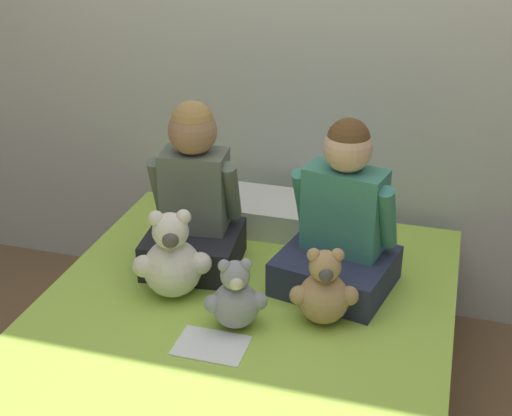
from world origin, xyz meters
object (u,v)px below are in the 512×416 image
at_px(teddy_bear_held_by_right_child, 324,291).
at_px(teddy_bear_between_children, 236,298).
at_px(child_on_right, 341,224).
at_px(child_on_left, 194,200).
at_px(sign_card, 211,346).
at_px(bed, 224,399).
at_px(teddy_bear_held_by_left_child, 172,260).
at_px(pillow_at_headboard, 286,215).

relative_size(teddy_bear_held_by_right_child, teddy_bear_between_children, 1.10).
bearing_deg(teddy_bear_between_children, child_on_right, 29.95).
distance_m(child_on_left, sign_card, 0.56).
bearing_deg(bed, sign_card, -134.19).
bearing_deg(bed, child_on_left, 119.80).
xyz_separation_m(child_on_left, teddy_bear_between_children, (0.25, -0.33, -0.15)).
distance_m(child_on_left, teddy_bear_held_by_left_child, 0.25).
relative_size(teddy_bear_held_by_left_child, sign_card, 1.45).
bearing_deg(pillow_at_headboard, teddy_bear_between_children, -89.13).
xyz_separation_m(child_on_right, teddy_bear_held_by_right_child, (-0.01, -0.23, -0.11)).
bearing_deg(sign_card, teddy_bear_between_children, 73.15).
xyz_separation_m(teddy_bear_held_by_right_child, pillow_at_headboard, (-0.26, 0.57, -0.05)).
xyz_separation_m(teddy_bear_between_children, sign_card, (-0.04, -0.12, -0.09)).
relative_size(child_on_left, child_on_right, 1.02).
xyz_separation_m(bed, teddy_bear_held_by_left_child, (-0.24, 0.21, 0.34)).
bearing_deg(pillow_at_headboard, bed, -90.00).
bearing_deg(child_on_right, teddy_bear_held_by_right_child, -79.36).
relative_size(child_on_left, teddy_bear_held_by_right_child, 2.32).
distance_m(child_on_right, sign_card, 0.58).
height_order(teddy_bear_between_children, sign_card, teddy_bear_between_children).
relative_size(child_on_right, teddy_bear_held_by_right_child, 2.28).
distance_m(child_on_left, teddy_bear_held_by_right_child, 0.57).
bearing_deg(teddy_bear_held_by_left_child, pillow_at_headboard, 44.75).
relative_size(bed, pillow_at_headboard, 3.50).
distance_m(teddy_bear_held_by_right_child, pillow_at_headboard, 0.63).
bearing_deg(sign_card, teddy_bear_held_by_left_child, 132.36).
relative_size(child_on_left, teddy_bear_held_by_left_child, 1.93).
bearing_deg(teddy_bear_held_by_right_child, bed, -158.74).
xyz_separation_m(child_on_left, teddy_bear_held_by_left_child, (0.00, -0.22, -0.11)).
bearing_deg(child_on_right, child_on_left, -168.05).
xyz_separation_m(child_on_left, child_on_right, (0.51, 0.00, -0.02)).
height_order(teddy_bear_held_by_left_child, teddy_bear_between_children, teddy_bear_held_by_left_child).
relative_size(teddy_bear_held_by_right_child, pillow_at_headboard, 0.47).
xyz_separation_m(teddy_bear_held_by_left_child, teddy_bear_between_children, (0.25, -0.11, -0.03)).
xyz_separation_m(child_on_right, pillow_at_headboard, (-0.27, 0.34, -0.17)).
relative_size(teddy_bear_held_by_left_child, pillow_at_headboard, 0.57).
bearing_deg(sign_card, teddy_bear_held_by_right_child, 37.66).
bearing_deg(bed, teddy_bear_held_by_right_child, 36.70).
bearing_deg(teddy_bear_held_by_left_child, child_on_left, 68.86).
distance_m(teddy_bear_between_children, pillow_at_headboard, 0.67).
relative_size(bed, teddy_bear_held_by_left_child, 6.16).
height_order(bed, child_on_left, child_on_left).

